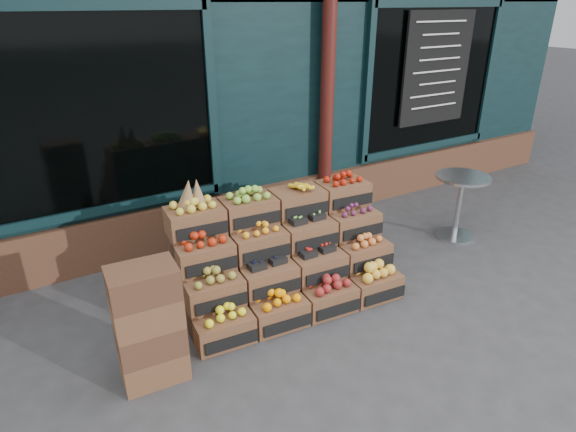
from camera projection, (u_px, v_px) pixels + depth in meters
ground at (342, 316)px, 4.70m from camera, size 60.00×60.00×0.00m
shop_facade at (157, 29)px, 7.71m from camera, size 12.00×6.24×4.80m
crate_display at (283, 259)px, 4.88m from camera, size 2.23×1.23×1.35m
spare_crates at (149, 325)px, 3.74m from camera, size 0.53×0.39×1.02m
bistro_table at (460, 200)px, 6.06m from camera, size 0.67×0.67×0.84m
shopkeeper at (57, 182)px, 5.53m from camera, size 0.67×0.44×1.82m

